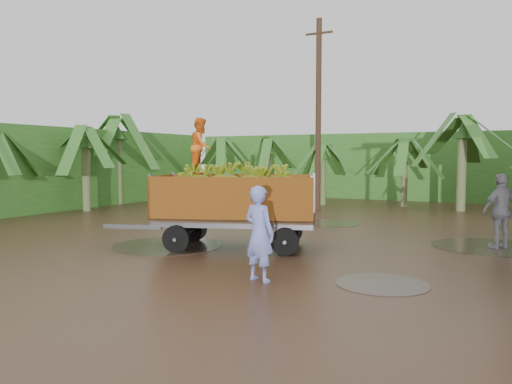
# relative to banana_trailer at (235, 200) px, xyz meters

# --- Properties ---
(ground) EXTENTS (100.00, 100.00, 0.00)m
(ground) POSITION_rel_banana_trailer_xyz_m (1.74, 1.28, -1.23)
(ground) COLOR black
(ground) RESTS_ON ground
(hedge_north) EXTENTS (22.00, 3.00, 3.60)m
(hedge_north) POSITION_rel_banana_trailer_xyz_m (-0.26, 17.28, 0.57)
(hedge_north) COLOR #2D661E
(hedge_north) RESTS_ON ground
(hedge_west) EXTENTS (3.00, 18.00, 3.60)m
(hedge_west) POSITION_rel_banana_trailer_xyz_m (-12.26, 5.28, 0.57)
(hedge_west) COLOR #2D661E
(hedge_west) RESTS_ON ground
(banana_trailer) EXTENTS (5.62, 3.16, 3.37)m
(banana_trailer) POSITION_rel_banana_trailer_xyz_m (0.00, 0.00, 0.00)
(banana_trailer) COLOR #AE6318
(banana_trailer) RESTS_ON ground
(man_blue) EXTENTS (0.74, 0.58, 1.81)m
(man_blue) POSITION_rel_banana_trailer_xyz_m (2.12, -2.79, -0.33)
(man_blue) COLOR #7E8CE5
(man_blue) RESTS_ON ground
(man_grey) EXTENTS (1.13, 1.12, 1.92)m
(man_grey) POSITION_rel_banana_trailer_xyz_m (6.08, 3.04, -0.27)
(man_grey) COLOR slate
(man_grey) RESTS_ON ground
(utility_pole) EXTENTS (1.20, 0.24, 8.18)m
(utility_pole) POSITION_rel_banana_trailer_xyz_m (-1.22, 9.31, 2.91)
(utility_pole) COLOR #47301E
(utility_pole) RESTS_ON ground
(banana_plants) EXTENTS (21.86, 20.47, 4.34)m
(banana_plants) POSITION_rel_banana_trailer_xyz_m (-4.74, 7.69, 0.60)
(banana_plants) COLOR #2D661E
(banana_plants) RESTS_ON ground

